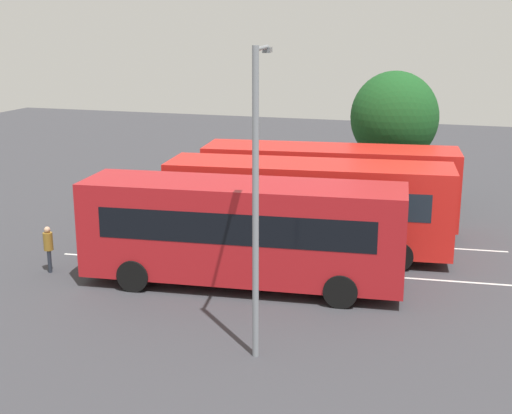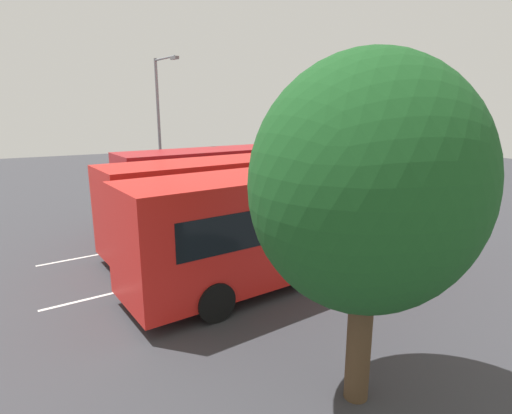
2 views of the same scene
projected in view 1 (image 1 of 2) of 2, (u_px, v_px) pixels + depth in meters
name	position (u px, v px, depth m)	size (l,w,h in m)	color
ground_plane	(287.00, 253.00, 25.85)	(74.19, 74.19, 0.00)	#38383D
bus_far_left	(329.00, 184.00, 28.55)	(10.44, 3.72, 3.39)	red
bus_center_left	(307.00, 205.00, 25.31)	(10.43, 3.67, 3.39)	red
bus_center_right	(241.00, 230.00, 22.20)	(10.41, 3.52, 3.39)	#AD191E
pedestrian	(48.00, 245.00, 23.67)	(0.44, 0.44, 1.60)	#232833
street_lamp	(257.00, 183.00, 16.95)	(0.57, 2.51, 7.73)	gray
depot_tree	(394.00, 118.00, 32.44)	(4.06, 3.66, 6.14)	#4C3823
lane_stripe_outer_left	(299.00, 239.00, 27.51)	(15.68, 0.12, 0.01)	silver
lane_stripe_inner_left	(274.00, 269.00, 24.18)	(15.68, 0.12, 0.01)	silver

